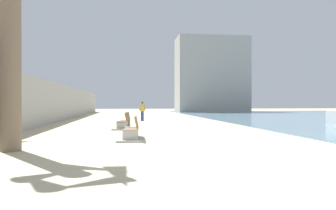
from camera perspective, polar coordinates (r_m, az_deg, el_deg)
ground_plane at (r=28.13m, az=-3.67°, el=-2.75°), size 120.00×120.00×0.00m
seawall at (r=28.63m, az=-18.83°, el=0.37°), size 0.80×64.00×3.09m
bench_near at (r=13.84m, az=-6.23°, el=-4.97°), size 1.19×2.15×0.98m
bench_far at (r=19.66m, az=-7.49°, el=-3.40°), size 1.35×2.22×0.98m
person_walking at (r=28.23m, az=-4.41°, el=-0.78°), size 0.52×0.25×1.66m
pedestrian_sign at (r=15.85m, az=-25.65°, el=1.24°), size 0.85×0.08×2.86m
harbor_building at (r=58.09m, az=7.43°, el=5.10°), size 12.00×6.00×12.69m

